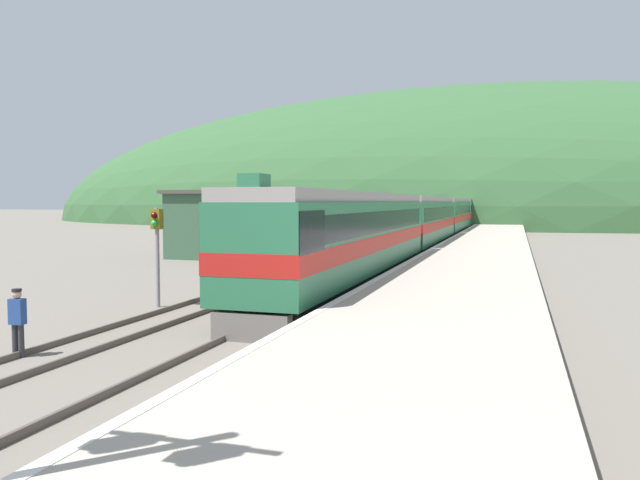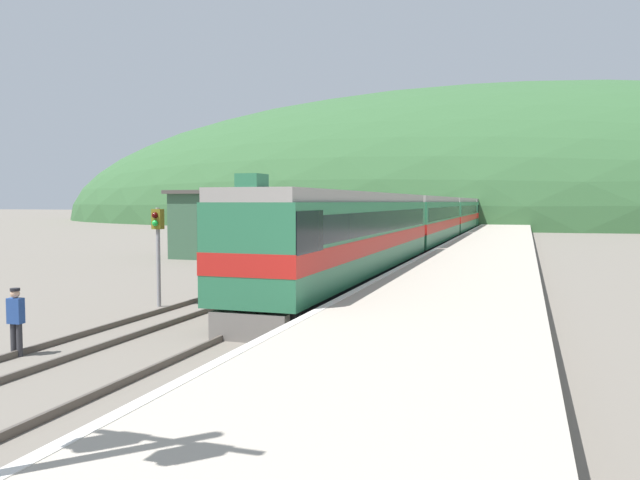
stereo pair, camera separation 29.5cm
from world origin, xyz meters
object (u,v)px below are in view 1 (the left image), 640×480
express_train_lead_car (349,237)px  carriage_fifth (474,211)px  track_worker (18,319)px  carriage_fourth (465,213)px  signal_post_siding (157,236)px  carriage_third (450,216)px  carriage_second (423,222)px

express_train_lead_car → carriage_fifth: express_train_lead_car is taller
express_train_lead_car → track_worker: bearing=-109.1°
carriage_fourth → signal_post_siding: size_ratio=5.52×
carriage_fourth → carriage_fifth: (0.00, 20.36, 0.00)m
carriage_third → track_worker: size_ratio=11.74×
signal_post_siding → express_train_lead_car: bearing=49.1°
carriage_second → carriage_fifth: bearing=90.0°
express_train_lead_car → track_worker: express_train_lead_car is taller
carriage_fourth → carriage_third: bearing=-90.0°
track_worker → express_train_lead_car: bearing=70.9°
carriage_fifth → track_worker: 96.21m
carriage_fourth → carriage_fifth: same height
carriage_second → carriage_third: size_ratio=1.00×
carriage_fourth → signal_post_siding: carriage_fourth is taller
carriage_fifth → carriage_second: bearing=-90.0°
carriage_fifth → carriage_third: bearing=-90.0°
carriage_third → signal_post_siding: carriage_third is taller
express_train_lead_car → signal_post_siding: 8.22m
carriage_third → carriage_fourth: bearing=90.0°
carriage_fourth → signal_post_siding: 68.67m
express_train_lead_car → carriage_fifth: 82.61m
express_train_lead_car → carriage_fifth: (0.00, 82.61, -0.01)m
express_train_lead_car → carriage_third: express_train_lead_car is taller
carriage_fourth → carriage_second: bearing=-90.0°
express_train_lead_car → carriage_second: (0.00, 21.54, -0.01)m
signal_post_siding → carriage_second: bearing=79.0°
express_train_lead_car → carriage_third: (0.00, 41.90, -0.01)m
carriage_second → carriage_third: (0.00, 20.36, 0.00)m
carriage_fourth → express_train_lead_car: bearing=-90.0°
express_train_lead_car → carriage_fourth: bearing=90.0°
carriage_third → signal_post_siding: 48.40m
carriage_third → track_worker: (-4.66, -55.37, -1.30)m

